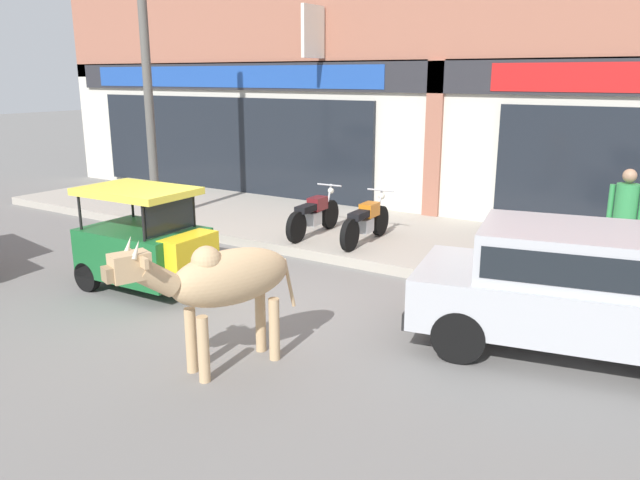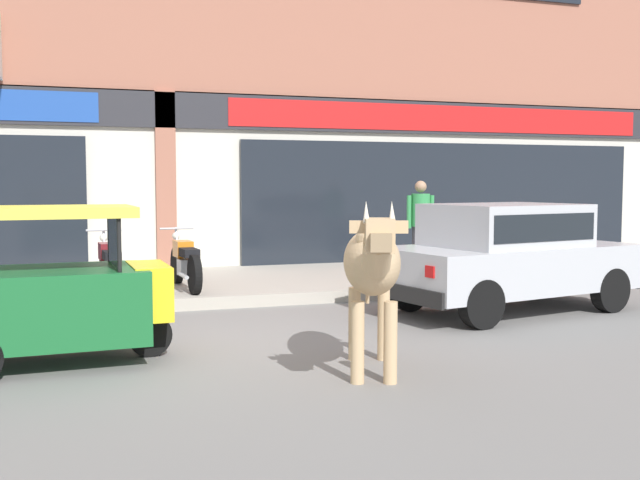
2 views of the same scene
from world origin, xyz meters
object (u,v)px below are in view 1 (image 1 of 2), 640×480
car_0 (572,284)px  motorcycle_1 (366,222)px  motorcycle_0 (314,215)px  utility_pole (147,78)px  pedestrian (625,210)px  auto_rickshaw (147,246)px  cow (223,280)px

car_0 → motorcycle_1: 4.65m
motorcycle_0 → utility_pole: size_ratio=0.32×
car_0 → utility_pole: 9.04m
motorcycle_1 → pedestrian: (4.09, 0.47, 0.60)m
auto_rickshaw → utility_pole: size_ratio=0.35×
pedestrian → motorcycle_1: bearing=-173.5°
motorcycle_1 → motorcycle_0: bearing=-177.9°
auto_rickshaw → utility_pole: 4.71m
car_0 → auto_rickshaw: size_ratio=1.90×
motorcycle_0 → utility_pole: utility_pole is taller
auto_rickshaw → motorcycle_1: bearing=64.1°
car_0 → motorcycle_0: (-5.05, 2.37, -0.25)m
car_0 → motorcycle_0: car_0 is taller
car_0 → motorcycle_1: (-3.96, 2.41, -0.25)m
car_0 → cow: bearing=-140.8°
cow → auto_rickshaw: bearing=153.5°
motorcycle_0 → motorcycle_1: (1.09, 0.04, 0.00)m
utility_pole → motorcycle_0: bearing=10.2°
car_0 → utility_pole: size_ratio=0.66×
motorcycle_1 → cow: bearing=-78.8°
car_0 → pedestrian: bearing=87.5°
auto_rickshaw → pedestrian: (5.80, 3.99, 0.50)m
cow → motorcycle_0: bearing=113.0°
car_0 → pedestrian: pedestrian is taller
car_0 → motorcycle_1: bearing=148.7°
cow → motorcycle_0: cow is taller
cow → motorcycle_0: (-2.05, 4.82, -0.44)m
utility_pole → pedestrian: bearing=7.5°
car_0 → utility_pole: (-8.59, 1.73, 2.23)m
car_0 → utility_pole: utility_pole is taller
auto_rickshaw → utility_pole: bearing=135.7°
motorcycle_0 → pedestrian: bearing=5.6°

